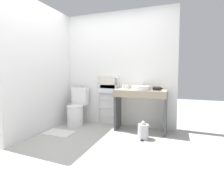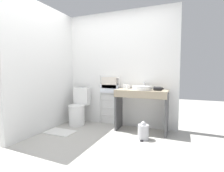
{
  "view_description": "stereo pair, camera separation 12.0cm",
  "coord_description": "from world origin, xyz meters",
  "px_view_note": "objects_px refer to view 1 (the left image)",
  "views": [
    {
      "loc": [
        1.23,
        -2.19,
        1.16
      ],
      "look_at": [
        0.19,
        0.68,
        0.93
      ],
      "focal_mm": 28.0,
      "sensor_mm": 36.0,
      "label": 1
    },
    {
      "loc": [
        1.35,
        -2.14,
        1.16
      ],
      "look_at": [
        0.19,
        0.68,
        0.93
      ],
      "focal_mm": 28.0,
      "sensor_mm": 36.0,
      "label": 2
    }
  ],
  "objects_px": {
    "toilet": "(77,110)",
    "cup_near_edge": "(127,87)",
    "cup_near_wall": "(124,86)",
    "hair_dryer": "(157,88)",
    "towel_radiator": "(108,89)",
    "trash_bin": "(143,131)",
    "sink_basin": "(141,88)"
  },
  "relations": [
    {
      "from": "sink_basin",
      "to": "towel_radiator",
      "type": "bearing_deg",
      "value": 165.3
    },
    {
      "from": "towel_radiator",
      "to": "cup_near_edge",
      "type": "relative_size",
      "value": 12.87
    },
    {
      "from": "cup_near_wall",
      "to": "cup_near_edge",
      "type": "xyz_separation_m",
      "value": [
        0.08,
        -0.03,
        -0.0
      ]
    },
    {
      "from": "sink_basin",
      "to": "cup_near_edge",
      "type": "bearing_deg",
      "value": 158.6
    },
    {
      "from": "towel_radiator",
      "to": "cup_near_wall",
      "type": "distance_m",
      "value": 0.39
    },
    {
      "from": "hair_dryer",
      "to": "trash_bin",
      "type": "relative_size",
      "value": 0.6
    },
    {
      "from": "cup_near_edge",
      "to": "trash_bin",
      "type": "bearing_deg",
      "value": -49.73
    },
    {
      "from": "towel_radiator",
      "to": "cup_near_wall",
      "type": "xyz_separation_m",
      "value": [
        0.38,
        -0.05,
        0.08
      ]
    },
    {
      "from": "toilet",
      "to": "sink_basin",
      "type": "bearing_deg",
      "value": 2.33
    },
    {
      "from": "cup_near_wall",
      "to": "cup_near_edge",
      "type": "bearing_deg",
      "value": -23.96
    },
    {
      "from": "cup_near_edge",
      "to": "hair_dryer",
      "type": "relative_size",
      "value": 0.45
    },
    {
      "from": "toilet",
      "to": "trash_bin",
      "type": "relative_size",
      "value": 2.61
    },
    {
      "from": "cup_near_edge",
      "to": "trash_bin",
      "type": "distance_m",
      "value": 1.0
    },
    {
      "from": "trash_bin",
      "to": "toilet",
      "type": "bearing_deg",
      "value": 167.73
    },
    {
      "from": "towel_radiator",
      "to": "trash_bin",
      "type": "bearing_deg",
      "value": -33.63
    },
    {
      "from": "cup_near_edge",
      "to": "hair_dryer",
      "type": "xyz_separation_m",
      "value": [
        0.63,
        -0.14,
        -0.0
      ]
    },
    {
      "from": "cup_near_wall",
      "to": "cup_near_edge",
      "type": "relative_size",
      "value": 1.1
    },
    {
      "from": "sink_basin",
      "to": "trash_bin",
      "type": "distance_m",
      "value": 0.84
    },
    {
      "from": "toilet",
      "to": "towel_radiator",
      "type": "bearing_deg",
      "value": 22.22
    },
    {
      "from": "toilet",
      "to": "cup_near_edge",
      "type": "distance_m",
      "value": 1.24
    },
    {
      "from": "toilet",
      "to": "cup_near_wall",
      "type": "height_order",
      "value": "cup_near_wall"
    },
    {
      "from": "toilet",
      "to": "towel_radiator",
      "type": "distance_m",
      "value": 0.83
    },
    {
      "from": "hair_dryer",
      "to": "trash_bin",
      "type": "height_order",
      "value": "hair_dryer"
    },
    {
      "from": "toilet",
      "to": "cup_near_edge",
      "type": "xyz_separation_m",
      "value": [
        1.1,
        0.18,
        0.53
      ]
    },
    {
      "from": "cup_near_wall",
      "to": "trash_bin",
      "type": "height_order",
      "value": "cup_near_wall"
    },
    {
      "from": "cup_near_wall",
      "to": "hair_dryer",
      "type": "xyz_separation_m",
      "value": [
        0.71,
        -0.17,
        -0.01
      ]
    },
    {
      "from": "towel_radiator",
      "to": "hair_dryer",
      "type": "bearing_deg",
      "value": -11.41
    },
    {
      "from": "cup_near_edge",
      "to": "hair_dryer",
      "type": "height_order",
      "value": "cup_near_edge"
    },
    {
      "from": "hair_dryer",
      "to": "cup_near_edge",
      "type": "bearing_deg",
      "value": 167.4
    },
    {
      "from": "hair_dryer",
      "to": "trash_bin",
      "type": "bearing_deg",
      "value": -116.94
    },
    {
      "from": "cup_near_wall",
      "to": "hair_dryer",
      "type": "height_order",
      "value": "cup_near_wall"
    },
    {
      "from": "cup_near_edge",
      "to": "trash_bin",
      "type": "xyz_separation_m",
      "value": [
        0.44,
        -0.52,
        -0.73
      ]
    }
  ]
}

